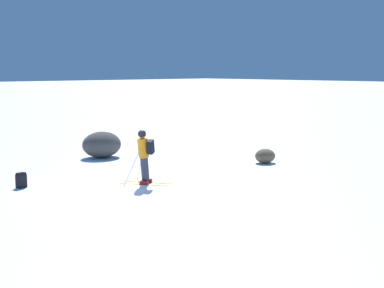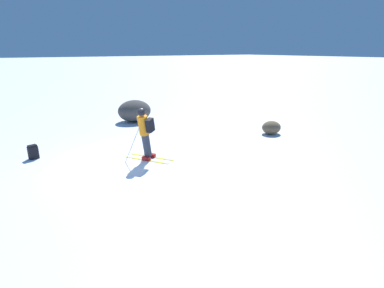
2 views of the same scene
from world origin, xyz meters
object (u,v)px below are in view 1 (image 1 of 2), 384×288
at_px(skier, 144,154).
at_px(exposed_boulder_0, 265,156).
at_px(exposed_boulder_1, 102,145).
at_px(spare_backpack, 21,180).

height_order(skier, exposed_boulder_0, skier).
bearing_deg(skier, exposed_boulder_1, -142.37).
relative_size(exposed_boulder_0, exposed_boulder_1, 0.52).
height_order(spare_backpack, exposed_boulder_0, exposed_boulder_0).
xyz_separation_m(skier, spare_backpack, (3.21, -2.40, -0.81)).
relative_size(skier, spare_backpack, 3.79).
relative_size(skier, exposed_boulder_0, 2.10).
height_order(skier, spare_backpack, skier).
bearing_deg(exposed_boulder_0, skier, -0.15).
xyz_separation_m(spare_backpack, exposed_boulder_1, (-5.28, -3.32, 0.32)).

